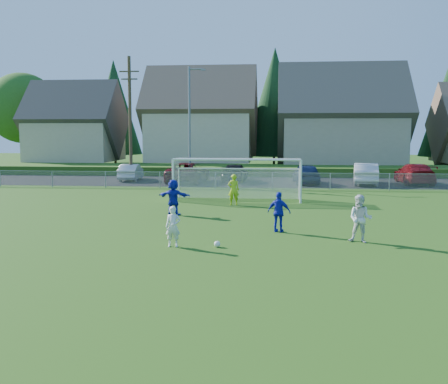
{
  "coord_description": "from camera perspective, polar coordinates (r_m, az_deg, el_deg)",
  "views": [
    {
      "loc": [
        2.25,
        -14.6,
        4.02
      ],
      "look_at": [
        0.0,
        8.0,
        1.4
      ],
      "focal_mm": 42.0,
      "sensor_mm": 36.0,
      "label": 1
    }
  ],
  "objects": [
    {
      "name": "streetlight",
      "position": [
        41.16,
        -3.71,
        7.71
      ],
      "size": [
        1.38,
        0.18,
        9.0
      ],
      "color": "slate",
      "rests_on": "ground"
    },
    {
      "name": "car_b",
      "position": [
        44.08,
        -10.1,
        2.14
      ],
      "size": [
        1.77,
        4.24,
        1.36
      ],
      "primitive_type": "imported",
      "rotation": [
        0.0,
        0.0,
        3.22
      ],
      "color": "silver",
      "rests_on": "ground"
    },
    {
      "name": "car_g",
      "position": [
        42.92,
        20.03,
        1.88
      ],
      "size": [
        2.29,
        5.51,
        1.59
      ],
      "primitive_type": "imported",
      "rotation": [
        0.0,
        0.0,
        3.13
      ],
      "color": "maroon",
      "rests_on": "ground"
    },
    {
      "name": "tree_row",
      "position": [
        63.42,
        4.65,
        9.17
      ],
      "size": [
        65.98,
        12.36,
        13.8
      ],
      "color": "#382616",
      "rests_on": "ground"
    },
    {
      "name": "car_d",
      "position": [
        42.63,
        1.19,
        2.1
      ],
      "size": [
        1.96,
        4.78,
        1.38
      ],
      "primitive_type": "imported",
      "rotation": [
        0.0,
        0.0,
        3.14
      ],
      "color": "black",
      "rests_on": "ground"
    },
    {
      "name": "ground",
      "position": [
        15.31,
        -3.0,
        -8.65
      ],
      "size": [
        160.0,
        160.0,
        0.0
      ],
      "primitive_type": "plane",
      "color": "#193D0C",
      "rests_on": "ground"
    },
    {
      "name": "goalkeeper",
      "position": [
        28.74,
        1.05,
        0.26
      ],
      "size": [
        0.7,
        0.54,
        1.71
      ],
      "primitive_type": "imported",
      "rotation": [
        0.0,
        0.0,
        3.37
      ],
      "color": "#AACE18",
      "rests_on": "ground"
    },
    {
      "name": "soccer_ball",
      "position": [
        18.41,
        -0.75,
        -5.69
      ],
      "size": [
        0.22,
        0.22,
        0.22
      ],
      "primitive_type": "sphere",
      "color": "white",
      "rests_on": "ground"
    },
    {
      "name": "chainlink_fence",
      "position": [
        36.83,
        2.16,
        1.29
      ],
      "size": [
        52.06,
        0.06,
        1.2
      ],
      "color": "gray",
      "rests_on": "ground"
    },
    {
      "name": "player_white_a",
      "position": [
        18.45,
        -5.57,
        -3.77
      ],
      "size": [
        0.54,
        0.36,
        1.43
      ],
      "primitive_type": "imported",
      "rotation": [
        0.0,
        0.0,
        0.04
      ],
      "color": "silver",
      "rests_on": "ground"
    },
    {
      "name": "car_f",
      "position": [
        41.52,
        15.15,
        1.93
      ],
      "size": [
        2.36,
        5.15,
        1.64
      ],
      "primitive_type": "imported",
      "rotation": [
        0.0,
        0.0,
        3.01
      ],
      "color": "silver",
      "rests_on": "ground"
    },
    {
      "name": "car_e",
      "position": [
        41.11,
        8.93,
        1.99
      ],
      "size": [
        2.11,
        4.7,
        1.57
      ],
      "primitive_type": "imported",
      "rotation": [
        0.0,
        0.0,
        3.2
      ],
      "color": "#132145",
      "rests_on": "ground"
    },
    {
      "name": "houses_row",
      "position": [
        57.16,
        5.48,
        9.87
      ],
      "size": [
        53.9,
        11.45,
        13.27
      ],
      "color": "tan",
      "rests_on": "ground"
    },
    {
      "name": "asphalt_lot",
      "position": [
        42.36,
        2.61,
        1.14
      ],
      "size": [
        60.0,
        60.0,
        0.0
      ],
      "primitive_type": "plane",
      "color": "black",
      "rests_on": "ground"
    },
    {
      "name": "utility_pole",
      "position": [
        43.25,
        -10.18,
        7.97
      ],
      "size": [
        1.6,
        0.26,
        10.0
      ],
      "color": "#473321",
      "rests_on": "ground"
    },
    {
      "name": "grass_embankment",
      "position": [
        49.79,
        3.08,
        2.4
      ],
      "size": [
        70.0,
        6.0,
        0.8
      ],
      "primitive_type": "cube",
      "color": "#1E420F",
      "rests_on": "ground"
    },
    {
      "name": "player_blue_b",
      "position": [
        25.5,
        -5.52,
        -0.55
      ],
      "size": [
        1.67,
        0.75,
        1.74
      ],
      "primitive_type": "imported",
      "rotation": [
        0.0,
        0.0,
        2.99
      ],
      "color": "#121CAA",
      "rests_on": "ground"
    },
    {
      "name": "soccer_goal",
      "position": [
        30.83,
        1.48,
        2.13
      ],
      "size": [
        7.42,
        1.9,
        2.5
      ],
      "color": "white",
      "rests_on": "ground"
    },
    {
      "name": "player_white_b",
      "position": [
        19.66,
        14.62,
        -2.84
      ],
      "size": [
        1.03,
        0.91,
        1.75
      ],
      "primitive_type": "imported",
      "rotation": [
        0.0,
        0.0,
        -0.34
      ],
      "color": "silver",
      "rests_on": "ground"
    },
    {
      "name": "player_blue_a",
      "position": [
        21.13,
        6.01,
        -2.19
      ],
      "size": [
        1.03,
        0.65,
        1.63
      ],
      "primitive_type": "imported",
      "rotation": [
        0.0,
        0.0,
        2.85
      ],
      "color": "#121CAA",
      "rests_on": "ground"
    },
    {
      "name": "car_c",
      "position": [
        41.93,
        -3.93,
        2.15
      ],
      "size": [
        3.09,
        5.87,
        1.58
      ],
      "primitive_type": "imported",
      "rotation": [
        0.0,
        0.0,
        3.06
      ],
      "color": "#4D080E",
      "rests_on": "ground"
    }
  ]
}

